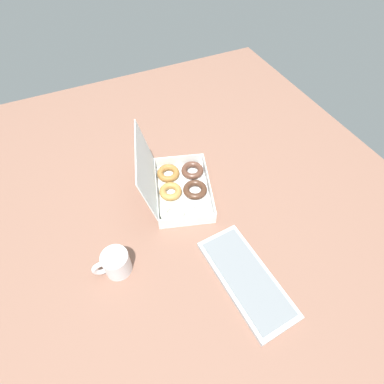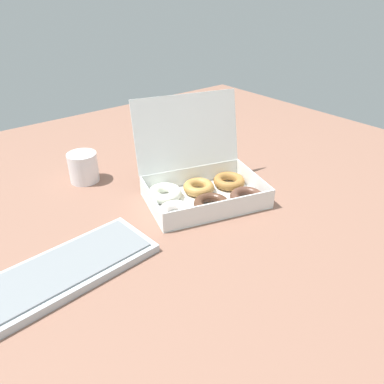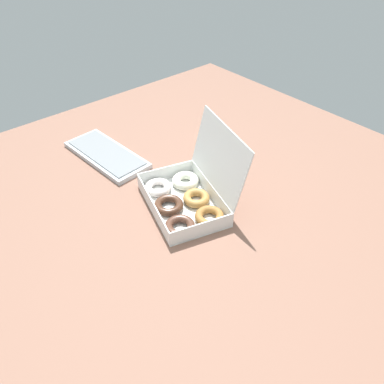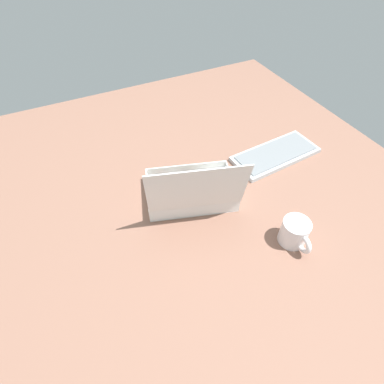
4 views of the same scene
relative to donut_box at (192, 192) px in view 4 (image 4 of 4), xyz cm
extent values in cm
cube|color=#845C4B|center=(3.15, 1.15, -4.44)|extent=(180.00, 180.00, 2.00)
cube|color=white|center=(-0.44, -1.69, -3.24)|extent=(35.58, 28.96, 0.40)
cube|color=white|center=(-14.97, 2.79, -0.43)|extent=(6.51, 20.01, 5.21)
cube|color=white|center=(14.10, -6.17, -0.43)|extent=(6.51, 20.01, 5.21)
cube|color=white|center=(-3.44, -11.44, -0.43)|extent=(28.80, 9.22, 5.21)
cube|color=white|center=(2.57, 8.06, -0.43)|extent=(28.80, 9.22, 5.21)
cube|color=white|center=(3.32, 10.49, 12.31)|extent=(30.94, 13.92, 20.37)
torus|color=silver|center=(-11.58, -3.29, -1.69)|extent=(12.66, 12.66, 2.45)
torus|color=#492C1E|center=(-2.02, -6.19, -1.69)|extent=(12.52, 12.52, 2.48)
torus|color=#543427|center=(7.82, -9.56, -1.69)|extent=(13.14, 13.14, 2.47)
torus|color=white|center=(-8.30, 6.14, -1.69)|extent=(10.14, 10.14, 2.87)
torus|color=#AB7C3F|center=(1.19, 2.90, -1.69)|extent=(9.82, 9.82, 2.67)
torus|color=olive|center=(10.51, 0.15, -1.69)|extent=(12.86, 12.86, 2.57)
cube|color=#B4BDC4|center=(-41.50, -5.82, -2.54)|extent=(37.53, 18.11, 1.80)
cube|color=gray|center=(-41.50, -5.82, -1.44)|extent=(34.43, 15.43, 0.40)
cylinder|color=white|center=(-20.87, 30.24, 1.00)|extent=(8.65, 8.65, 8.87)
torus|color=white|center=(-20.60, 34.87, 1.00)|extent=(1.93, 6.60, 6.52)
cylinder|color=black|center=(-20.87, 30.24, 3.84)|extent=(7.61, 7.61, 0.53)
camera|label=1|loc=(-68.89, 25.88, 89.43)|focal=28.00mm
camera|label=2|loc=(-58.89, -68.25, 49.88)|focal=35.00mm
camera|label=3|loc=(71.22, -59.34, 78.49)|focal=35.00mm
camera|label=4|loc=(31.51, 65.25, 77.57)|focal=28.00mm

